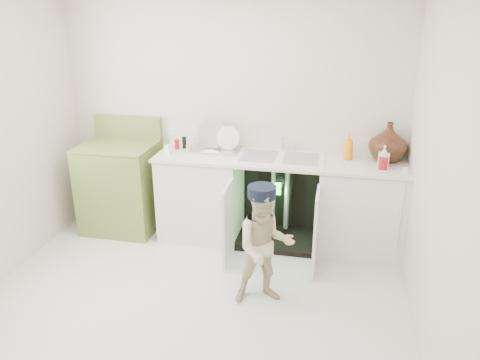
# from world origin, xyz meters

# --- Properties ---
(ground) EXTENTS (3.50, 3.50, 0.00)m
(ground) POSITION_xyz_m (0.00, 0.00, 0.00)
(ground) COLOR beige
(ground) RESTS_ON ground
(room_shell) EXTENTS (6.00, 5.50, 1.26)m
(room_shell) POSITION_xyz_m (0.00, 0.00, 1.25)
(room_shell) COLOR beige
(room_shell) RESTS_ON ground
(counter_run) EXTENTS (2.44, 1.02, 1.27)m
(counter_run) POSITION_xyz_m (0.59, 1.21, 0.48)
(counter_run) COLOR white
(counter_run) RESTS_ON ground
(avocado_stove) EXTENTS (0.75, 0.65, 1.17)m
(avocado_stove) POSITION_xyz_m (-1.14, 1.18, 0.48)
(avocado_stove) COLOR olive
(avocado_stove) RESTS_ON ground
(repair_worker) EXTENTS (0.58, 0.96, 1.01)m
(repair_worker) POSITION_xyz_m (0.57, 0.17, 0.51)
(repair_worker) COLOR beige
(repair_worker) RESTS_ON ground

